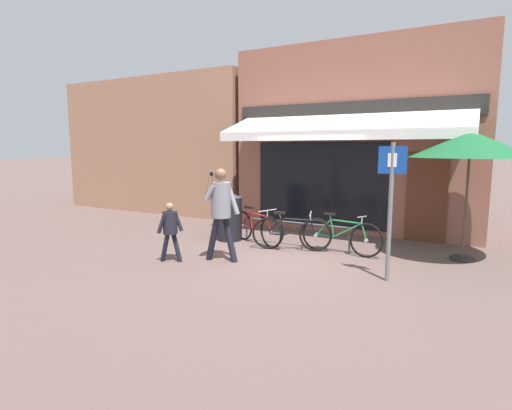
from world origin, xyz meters
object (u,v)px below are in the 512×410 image
object	(u,v)px
bicycle_black	(291,233)
litter_bin	(229,216)
pedestrian_child	(170,226)
cafe_parasol	(470,145)
bicycle_green	(341,236)
pedestrian_adult	(221,205)
parking_sign	(391,197)
bicycle_red	(256,227)

from	to	relation	value
bicycle_black	litter_bin	distance (m)	1.72
pedestrian_child	cafe_parasol	distance (m)	5.94
pedestrian_child	cafe_parasol	xyz separation A→B (m)	(4.97, 2.85, 1.55)
bicycle_green	pedestrian_adult	size ratio (longest dim) A/B	0.98
pedestrian_adult	litter_bin	distance (m)	1.88
pedestrian_adult	parking_sign	bearing A→B (deg)	-162.22
bicycle_red	parking_sign	world-z (taller)	parking_sign
parking_sign	litter_bin	bearing A→B (deg)	161.97
litter_bin	bicycle_black	bearing A→B (deg)	-6.55
litter_bin	parking_sign	distance (m)	4.20
bicycle_black	pedestrian_adult	xyz separation A→B (m)	(-0.87, -1.40, 0.74)
pedestrian_adult	parking_sign	size ratio (longest dim) A/B	0.80
pedestrian_adult	pedestrian_child	world-z (taller)	pedestrian_adult
bicycle_green	cafe_parasol	size ratio (longest dim) A/B	0.71
bicycle_red	litter_bin	world-z (taller)	litter_bin
bicycle_red	pedestrian_child	distance (m)	2.23
bicycle_black	pedestrian_child	world-z (taller)	pedestrian_child
bicycle_black	pedestrian_adult	bearing A→B (deg)	-139.19
bicycle_red	pedestrian_child	world-z (taller)	pedestrian_child
pedestrian_child	bicycle_black	bearing A→B (deg)	-128.20
litter_bin	bicycle_red	bearing A→B (deg)	-3.45
bicycle_black	litter_bin	bearing A→B (deg)	155.98
pedestrian_adult	parking_sign	world-z (taller)	parking_sign
bicycle_green	pedestrian_adult	world-z (taller)	pedestrian_adult
bicycle_green	pedestrian_adult	xyz separation A→B (m)	(-1.88, -1.67, 0.74)
bicycle_red	bicycle_green	size ratio (longest dim) A/B	0.91
cafe_parasol	litter_bin	bearing A→B (deg)	-171.68
bicycle_red	parking_sign	size ratio (longest dim) A/B	0.72
bicycle_black	bicycle_green	distance (m)	1.04
bicycle_red	pedestrian_adult	world-z (taller)	pedestrian_adult
bicycle_black	pedestrian_child	distance (m)	2.59
pedestrian_child	bicycle_red	bearing A→B (deg)	-106.73
parking_sign	bicycle_black	bearing A→B (deg)	154.03
parking_sign	cafe_parasol	xyz separation A→B (m)	(1.05, 2.00, 0.85)
bicycle_red	pedestrian_child	size ratio (longest dim) A/B	1.39
parking_sign	pedestrian_adult	bearing A→B (deg)	-174.01
pedestrian_child	parking_sign	size ratio (longest dim) A/B	0.51
bicycle_black	litter_bin	size ratio (longest dim) A/B	1.45
bicycle_red	parking_sign	distance (m)	3.55
bicycle_red	cafe_parasol	size ratio (longest dim) A/B	0.65
bicycle_green	cafe_parasol	xyz separation A→B (m)	(2.26, 0.66, 1.88)
bicycle_red	cafe_parasol	bearing A→B (deg)	33.28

